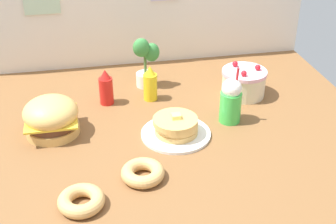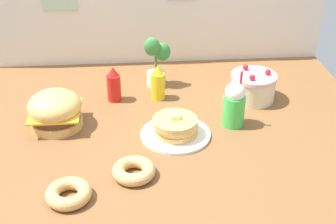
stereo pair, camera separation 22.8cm
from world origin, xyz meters
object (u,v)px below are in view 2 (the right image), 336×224
at_px(cream_soda_cup, 234,104).
at_px(donut_pink_glaze, 68,193).
at_px(pancake_stack, 176,128).
at_px(ketchup_bottle, 114,85).
at_px(burger, 55,110).
at_px(layer_cake, 253,87).
at_px(potted_plant, 156,59).
at_px(donut_chocolate, 134,170).
at_px(mustard_bottle, 158,83).

height_order(cream_soda_cup, donut_pink_glaze, cream_soda_cup).
bearing_deg(pancake_stack, ketchup_bottle, 127.65).
bearing_deg(pancake_stack, burger, 166.51).
height_order(burger, layer_cake, burger).
bearing_deg(potted_plant, layer_cake, -22.86).
bearing_deg(donut_chocolate, mustard_bottle, 77.85).
xyz_separation_m(burger, cream_soda_cup, (0.92, -0.06, 0.03)).
bearing_deg(donut_pink_glaze, layer_cake, 39.39).
xyz_separation_m(pancake_stack, donut_pink_glaze, (-0.49, -0.44, -0.01)).
relative_size(burger, potted_plant, 0.87).
xyz_separation_m(burger, mustard_bottle, (0.55, 0.26, 0.00)).
height_order(mustard_bottle, potted_plant, potted_plant).
relative_size(burger, mustard_bottle, 1.33).
bearing_deg(potted_plant, donut_pink_glaze, -112.64).
distance_m(ketchup_bottle, cream_soda_cup, 0.70).
relative_size(ketchup_bottle, mustard_bottle, 1.00).
height_order(ketchup_bottle, donut_chocolate, ketchup_bottle).
bearing_deg(potted_plant, burger, -141.61).
bearing_deg(layer_cake, burger, -169.30).
distance_m(burger, pancake_stack, 0.63).
xyz_separation_m(layer_cake, cream_soda_cup, (-0.17, -0.27, 0.04)).
xyz_separation_m(ketchup_bottle, cream_soda_cup, (0.62, -0.32, 0.03)).
bearing_deg(cream_soda_cup, layer_cake, 57.85).
relative_size(mustard_bottle, potted_plant, 0.66).
distance_m(layer_cake, mustard_bottle, 0.54).
distance_m(donut_pink_glaze, donut_chocolate, 0.30).
bearing_deg(mustard_bottle, pancake_stack, -81.31).
bearing_deg(mustard_bottle, burger, -154.64).
relative_size(mustard_bottle, donut_pink_glaze, 1.08).
distance_m(layer_cake, potted_plant, 0.59).
xyz_separation_m(layer_cake, donut_pink_glaze, (-0.97, -0.79, -0.05)).
relative_size(pancake_stack, donut_chocolate, 1.83).
height_order(mustard_bottle, donut_pink_glaze, mustard_bottle).
height_order(burger, potted_plant, potted_plant).
distance_m(pancake_stack, potted_plant, 0.60).
distance_m(layer_cake, donut_pink_glaze, 1.25).
bearing_deg(potted_plant, cream_soda_cup, -53.08).
xyz_separation_m(ketchup_bottle, donut_chocolate, (0.10, -0.72, -0.07)).
distance_m(cream_soda_cup, donut_pink_glaze, 0.96).
bearing_deg(ketchup_bottle, pancake_stack, -52.35).
relative_size(burger, donut_chocolate, 1.43).
relative_size(ketchup_bottle, donut_pink_glaze, 1.08).
height_order(pancake_stack, cream_soda_cup, cream_soda_cup).
distance_m(burger, potted_plant, 0.70).
xyz_separation_m(pancake_stack, layer_cake, (0.48, 0.35, 0.04)).
xyz_separation_m(mustard_bottle, cream_soda_cup, (0.37, -0.32, 0.03)).
bearing_deg(donut_pink_glaze, donut_chocolate, 25.86).
relative_size(cream_soda_cup, donut_chocolate, 1.61).
bearing_deg(cream_soda_cup, donut_pink_glaze, -146.63).
bearing_deg(burger, ketchup_bottle, 41.34).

